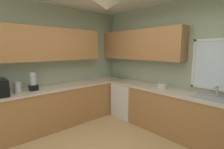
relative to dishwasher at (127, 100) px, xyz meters
The scene contains 8 objects.
room_shell 1.88m from the dishwasher, 56.47° to the right, with size 4.23×3.96×2.74m.
counter_run_left 1.71m from the dishwasher, 112.68° to the right, with size 0.65×3.57×0.88m.
counter_run_back 1.30m from the dishwasher, ahead, with size 3.32×0.65×0.88m.
dishwasher is the anchor object (origin of this frame).
kettle 2.48m from the dishwasher, 105.40° to the right, with size 0.12×0.12×0.22m, color #B7B7BC.
sink_assembly 1.98m from the dishwasher, ahead, with size 0.62×0.40×0.19m.
bowl 1.09m from the dishwasher, ahead, with size 0.20×0.20×0.09m, color beige.
blender_appliance 2.23m from the dishwasher, 107.97° to the right, with size 0.15×0.15×0.36m.
Camera 1 is at (1.70, -1.42, 1.69)m, focal length 26.49 mm.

